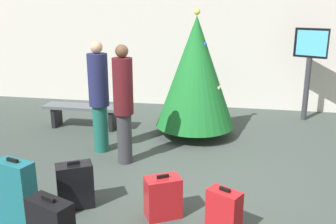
{
  "coord_description": "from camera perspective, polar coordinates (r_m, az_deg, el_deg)",
  "views": [
    {
      "loc": [
        0.34,
        -4.83,
        2.45
      ],
      "look_at": [
        -0.7,
        0.51,
        0.9
      ],
      "focal_mm": 39.57,
      "sensor_mm": 36.0,
      "label": 1
    }
  ],
  "objects": [
    {
      "name": "ground_plane",
      "position": [
        5.43,
        6.33,
        -11.02
      ],
      "size": [
        16.0,
        16.0,
        0.0
      ],
      "primitive_type": "plane",
      "color": "#38423D"
    },
    {
      "name": "back_wall",
      "position": [
        9.3,
        9.01,
        10.99
      ],
      "size": [
        16.0,
        0.2,
        3.37
      ],
      "primitive_type": "cube",
      "color": "beige",
      "rests_on": "ground_plane"
    },
    {
      "name": "holiday_tree",
      "position": [
        7.04,
        4.32,
        6.13
      ],
      "size": [
        1.51,
        1.51,
        2.43
      ],
      "color": "#4C3319",
      "rests_on": "ground_plane"
    },
    {
      "name": "flight_info_kiosk",
      "position": [
        8.63,
        20.98,
        7.65
      ],
      "size": [
        0.67,
        0.41,
        2.02
      ],
      "color": "#333338",
      "rests_on": "ground_plane"
    },
    {
      "name": "waiting_bench",
      "position": [
        7.89,
        -12.81,
        0.17
      ],
      "size": [
        1.67,
        0.44,
        0.48
      ],
      "color": "#4C5159",
      "rests_on": "ground_plane"
    },
    {
      "name": "traveller_0",
      "position": [
        5.82,
        -6.89,
        1.58
      ],
      "size": [
        0.42,
        0.42,
        1.91
      ],
      "color": "#333338",
      "rests_on": "ground_plane"
    },
    {
      "name": "traveller_1",
      "position": [
        6.38,
        -10.6,
        2.65
      ],
      "size": [
        0.48,
        0.48,
        1.91
      ],
      "color": "#19594C",
      "rests_on": "ground_plane"
    },
    {
      "name": "suitcase_1",
      "position": [
        4.87,
        -14.11,
        -10.95
      ],
      "size": [
        0.51,
        0.44,
        0.62
      ],
      "color": "black",
      "rests_on": "ground_plane"
    },
    {
      "name": "suitcase_3",
      "position": [
        4.63,
        -22.29,
        -11.64
      ],
      "size": [
        0.49,
        0.32,
        0.84
      ],
      "color": "#19606B",
      "rests_on": "ground_plane"
    },
    {
      "name": "suitcase_4",
      "position": [
        4.54,
        -0.79,
        -12.98
      ],
      "size": [
        0.49,
        0.43,
        0.55
      ],
      "color": "#B2191E",
      "rests_on": "ground_plane"
    },
    {
      "name": "suitcase_5",
      "position": [
        4.29,
        8.6,
        -14.97
      ],
      "size": [
        0.42,
        0.36,
        0.55
      ],
      "color": "#B2191E",
      "rests_on": "ground_plane"
    }
  ]
}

